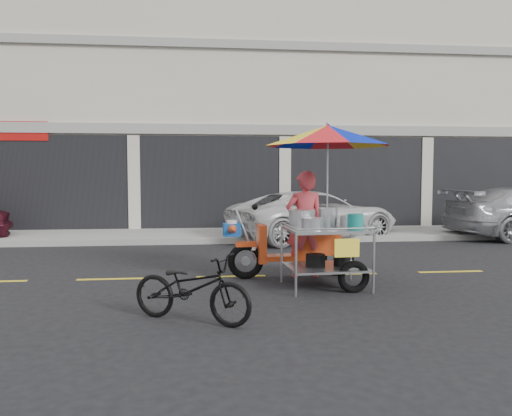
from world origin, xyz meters
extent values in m
plane|color=black|center=(0.00, 0.00, 0.00)|extent=(90.00, 90.00, 0.00)
cube|color=gray|center=(0.00, 5.50, 0.07)|extent=(45.00, 3.00, 0.15)
cube|color=beige|center=(0.00, 10.50, 4.00)|extent=(36.00, 8.00, 8.00)
cube|color=black|center=(0.00, 6.47, 1.45)|extent=(35.28, 0.06, 2.90)
cube|color=gray|center=(0.00, 6.45, 3.10)|extent=(36.00, 0.12, 0.30)
cube|color=gray|center=(0.00, 6.45, 5.60)|extent=(36.00, 0.12, 0.25)
cube|color=gold|center=(0.00, 0.00, 0.00)|extent=(42.00, 0.10, 0.01)
imported|color=silver|center=(0.53, 4.70, 0.66)|extent=(5.19, 3.79, 1.31)
imported|color=black|center=(-2.61, -2.59, 0.42)|extent=(1.66, 1.26, 0.84)
torus|color=black|center=(-1.76, -0.20, 0.30)|extent=(0.62, 0.16, 0.62)
torus|color=black|center=(-0.14, -0.10, 0.30)|extent=(0.62, 0.16, 0.62)
cylinder|color=#9EA0A5|center=(-1.76, -0.20, 0.30)|extent=(0.15, 0.07, 0.15)
cylinder|color=#9EA0A5|center=(-0.14, -0.10, 0.30)|extent=(0.15, 0.07, 0.15)
cube|color=#C84017|center=(-1.76, -0.20, 0.59)|extent=(0.35, 0.15, 0.09)
cylinder|color=#9EA0A5|center=(-1.76, -0.20, 0.76)|extent=(0.40, 0.08, 0.87)
cube|color=#C84017|center=(-1.49, -0.18, 0.59)|extent=(0.15, 0.37, 0.65)
cube|color=#C84017|center=(-1.00, -0.15, 0.35)|extent=(0.88, 0.35, 0.09)
cube|color=#C84017|center=(-0.52, -0.12, 0.59)|extent=(0.83, 0.33, 0.43)
cube|color=black|center=(-0.63, -0.13, 0.84)|extent=(0.72, 0.30, 0.11)
cylinder|color=#9EA0A5|center=(-1.63, -0.19, 1.08)|extent=(0.07, 0.60, 0.04)
sphere|color=black|center=(-1.58, 0.03, 1.21)|extent=(0.11, 0.11, 0.11)
cylinder|color=white|center=(-1.63, -0.19, 0.52)|extent=(0.14, 0.14, 0.05)
cube|color=navy|center=(-2.00, -0.21, 0.84)|extent=(0.29, 0.25, 0.22)
cylinder|color=white|center=(-2.00, -0.21, 0.97)|extent=(0.18, 0.18, 0.05)
cone|color=#C84017|center=(-1.99, -0.39, 0.86)|extent=(0.21, 0.25, 0.19)
torus|color=black|center=(-0.23, -1.35, 0.24)|extent=(0.50, 0.14, 0.50)
cylinder|color=#9EA0A5|center=(-1.14, -1.51, 0.46)|extent=(0.04, 0.04, 0.92)
cylinder|color=#9EA0A5|center=(-1.20, -0.54, 0.46)|extent=(0.04, 0.04, 0.92)
cylinder|color=#9EA0A5|center=(0.05, -1.44, 0.46)|extent=(0.04, 0.04, 0.92)
cylinder|color=#9EA0A5|center=(-0.01, -0.47, 0.46)|extent=(0.04, 0.04, 0.92)
cube|color=#9EA0A5|center=(-0.57, -0.99, 0.32)|extent=(1.24, 1.04, 0.03)
cube|color=#9EA0A5|center=(-0.57, -0.99, 0.92)|extent=(1.24, 1.04, 0.04)
cylinder|color=#9EA0A5|center=(-0.55, -1.48, 0.98)|extent=(1.19, 0.10, 0.03)
cylinder|color=#9EA0A5|center=(-0.60, -0.51, 0.98)|extent=(1.19, 0.10, 0.03)
cylinder|color=#9EA0A5|center=(-1.17, -1.03, 0.98)|extent=(0.08, 0.97, 0.03)
cylinder|color=#9EA0A5|center=(0.02, -0.96, 0.98)|extent=(0.08, 0.97, 0.03)
cylinder|color=#9EA0A5|center=(-0.60, -0.51, 0.32)|extent=(0.09, 0.81, 0.04)
cylinder|color=#9EA0A5|center=(-0.60, -0.51, 0.86)|extent=(0.09, 0.81, 0.04)
cube|color=yellow|center=(-0.38, -1.50, 0.70)|extent=(0.38, 0.04, 0.27)
cylinder|color=#B7B7BC|center=(-0.91, -0.79, 1.07)|extent=(0.45, 0.45, 0.25)
cylinder|color=#B7B7BC|center=(-0.48, -0.75, 1.08)|extent=(0.32, 0.32, 0.28)
cylinder|color=#B7B7BC|center=(-0.17, -0.91, 1.02)|extent=(0.32, 0.32, 0.16)
cylinder|color=#B7B7BC|center=(-0.83, -1.20, 1.02)|extent=(0.36, 0.36, 0.16)
cylinder|color=#13756B|center=(-0.18, -1.24, 1.06)|extent=(0.25, 0.25, 0.24)
cylinder|color=black|center=(-0.74, -1.00, 0.44)|extent=(0.32, 0.32, 0.19)
cylinder|color=black|center=(-0.31, -0.98, 0.43)|extent=(0.27, 0.27, 0.17)
cylinder|color=#9EA0A5|center=(-0.53, -0.88, 1.73)|extent=(0.03, 0.03, 1.62)
sphere|color=#9EA0A5|center=(-0.53, -0.88, 2.56)|extent=(0.06, 0.06, 0.06)
imported|color=#B6373E|center=(-0.73, -0.13, 0.92)|extent=(0.69, 0.48, 1.83)
camera|label=1|loc=(-2.46, -8.55, 1.79)|focal=35.00mm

